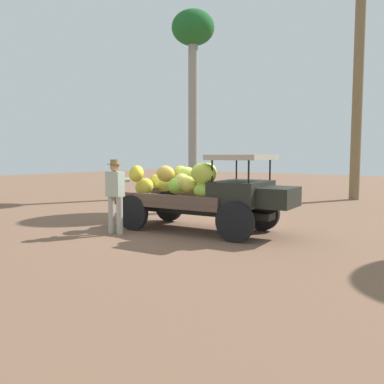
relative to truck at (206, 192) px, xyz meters
name	(u,v)px	position (x,y,z in m)	size (l,w,h in m)	color
ground_plane	(208,230)	(-0.08, 0.23, -0.98)	(60.00, 60.00, 0.00)	brown
truck	(206,192)	(0.00, 0.00, 0.00)	(4.57, 2.13, 1.88)	black
farmer	(115,191)	(-1.55, -1.53, 0.04)	(0.52, 0.47, 1.77)	#B3AEA1
wooden_crate	(133,213)	(-2.79, 0.27, -0.79)	(0.46, 0.47, 0.37)	olive
forest_tree_4	(193,45)	(-5.44, 6.71, 5.72)	(1.90, 1.90, 8.21)	gray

